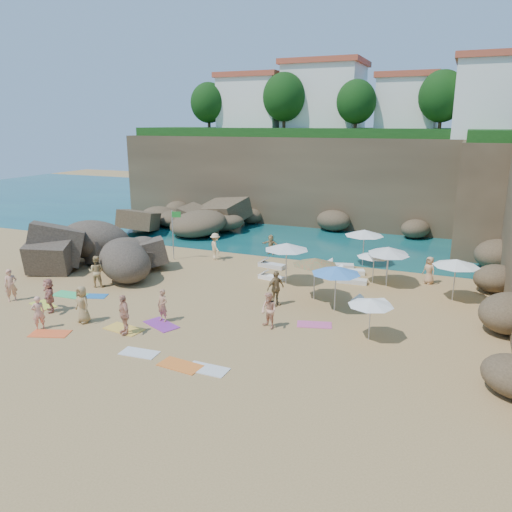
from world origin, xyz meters
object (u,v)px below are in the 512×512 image
at_px(parasol_0, 287,246).
at_px(person_stand_0, 11,285).
at_px(person_stand_5, 271,245).
at_px(flag_pole, 174,228).
at_px(parasol_1, 364,233).
at_px(person_stand_4, 429,270).
at_px(rock_outcrop, 108,270).
at_px(parasol_2, 456,263).
at_px(person_stand_6, 38,313).
at_px(person_stand_3, 276,288).
at_px(person_stand_2, 215,246).
at_px(person_stand_1, 96,271).
at_px(lounger_0, 339,266).

distance_m(parasol_0, person_stand_0, 15.26).
bearing_deg(person_stand_5, flag_pole, -134.21).
distance_m(parasol_0, parasol_1, 6.65).
distance_m(person_stand_4, person_stand_5, 11.46).
relative_size(rock_outcrop, parasol_2, 2.96).
bearing_deg(flag_pole, person_stand_6, -86.97).
height_order(person_stand_5, person_stand_6, person_stand_6).
height_order(rock_outcrop, person_stand_3, person_stand_3).
height_order(parasol_1, person_stand_2, parasol_1).
height_order(rock_outcrop, person_stand_2, person_stand_2).
distance_m(flag_pole, person_stand_1, 7.10).
distance_m(parasol_0, parasol_2, 9.29).
xyz_separation_m(person_stand_1, person_stand_3, (10.68, 1.18, 0.01)).
bearing_deg(flag_pole, person_stand_4, 4.22).
relative_size(rock_outcrop, person_stand_1, 3.86).
bearing_deg(person_stand_5, person_stand_3, -56.77).
xyz_separation_m(flag_pole, person_stand_6, (0.68, -12.91, -1.43)).
bearing_deg(parasol_1, parasol_0, -121.07).
bearing_deg(person_stand_6, person_stand_5, -164.44).
xyz_separation_m(person_stand_0, person_stand_6, (4.28, -2.29, -0.08)).
bearing_deg(person_stand_1, parasol_0, -174.92).
xyz_separation_m(parasol_0, person_stand_6, (-8.27, -10.85, -1.47)).
relative_size(parasol_0, parasol_1, 1.01).
xyz_separation_m(lounger_0, person_stand_3, (-1.42, -8.05, 0.79)).
bearing_deg(parasol_1, person_stand_1, -141.81).
distance_m(parasol_2, person_stand_2, 15.84).
xyz_separation_m(flag_pole, person_stand_2, (2.60, 1.11, -1.29)).
xyz_separation_m(parasol_2, person_stand_1, (-19.22, -5.59, -1.18)).
relative_size(flag_pole, lounger_0, 1.83).
xyz_separation_m(lounger_0, person_stand_2, (-8.49, -1.22, 0.79)).
bearing_deg(person_stand_6, flag_pole, -145.05).
bearing_deg(rock_outcrop, person_stand_0, -97.80).
bearing_deg(person_stand_0, person_stand_3, -32.97).
height_order(flag_pole, person_stand_5, flag_pole).
relative_size(flag_pole, parasol_2, 1.44).
height_order(flag_pole, lounger_0, flag_pole).
relative_size(rock_outcrop, parasol_1, 2.78).
relative_size(parasol_0, person_stand_6, 1.63).
relative_size(lounger_0, person_stand_4, 1.16).
bearing_deg(parasol_0, person_stand_4, 22.85).
height_order(flag_pole, person_stand_3, flag_pole).
distance_m(person_stand_3, person_stand_5, 10.50).
relative_size(rock_outcrop, parasol_0, 2.74).
xyz_separation_m(person_stand_1, person_stand_5, (6.65, 10.87, -0.21)).
distance_m(parasol_1, person_stand_6, 20.31).
relative_size(rock_outcrop, person_stand_2, 3.82).
distance_m(parasol_1, person_stand_1, 17.09).
height_order(lounger_0, person_stand_2, person_stand_2).
bearing_deg(parasol_1, person_stand_0, -138.27).
distance_m(person_stand_1, person_stand_2, 8.79).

